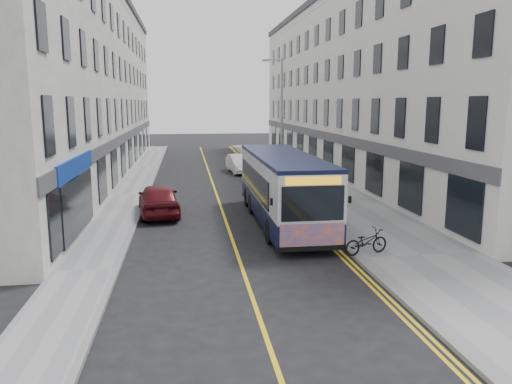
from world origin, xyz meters
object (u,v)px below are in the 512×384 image
object	(u,v)px
bicycle	(366,242)
car_maroon	(159,199)
pedestrian_near	(288,171)
streetlamp	(280,118)
city_bus	(283,186)
car_white	(240,164)
pedestrian_far	(299,167)

from	to	relation	value
bicycle	car_maroon	bearing A→B (deg)	28.12
pedestrian_near	car_maroon	bearing A→B (deg)	-131.11
streetlamp	city_bus	size ratio (longest dim) A/B	0.75
car_white	city_bus	bearing A→B (deg)	-95.55
streetlamp	bicycle	size ratio (longest dim) A/B	4.71
pedestrian_near	city_bus	bearing A→B (deg)	-97.54
streetlamp	bicycle	bearing A→B (deg)	-89.11
streetlamp	car_white	world-z (taller)	streetlamp
city_bus	car_maroon	size ratio (longest dim) A/B	2.33
bicycle	pedestrian_near	size ratio (longest dim) A/B	0.95
streetlamp	pedestrian_far	xyz separation A→B (m)	(1.51, 1.30, -3.32)
streetlamp	pedestrian_near	distance (m)	3.43
streetlamp	car_white	xyz separation A→B (m)	(-1.83, 6.87, -3.68)
bicycle	pedestrian_near	world-z (taller)	pedestrian_near
car_white	bicycle	bearing A→B (deg)	-90.60
streetlamp	pedestrian_far	world-z (taller)	streetlamp
city_bus	car_white	distance (m)	16.45
pedestrian_far	city_bus	bearing A→B (deg)	-115.00
city_bus	pedestrian_near	bearing A→B (deg)	76.83
pedestrian_near	pedestrian_far	world-z (taller)	pedestrian_far
bicycle	pedestrian_far	bearing A→B (deg)	-20.32
city_bus	car_maroon	world-z (taller)	city_bus
bicycle	car_maroon	distance (m)	10.77
pedestrian_near	bicycle	bearing A→B (deg)	-85.77
bicycle	pedestrian_near	bearing A→B (deg)	-17.20
car_white	pedestrian_near	bearing A→B (deg)	-75.86
city_bus	pedestrian_far	xyz separation A→B (m)	(3.20, 10.85, -0.62)
car_white	car_maroon	xyz separation A→B (m)	(-5.41, -13.99, 0.08)
pedestrian_near	car_white	bearing A→B (deg)	115.78
pedestrian_near	car_maroon	size ratio (longest dim) A/B	0.39
streetlamp	car_white	distance (m)	8.01
pedestrian_near	car_white	size ratio (longest dim) A/B	0.42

